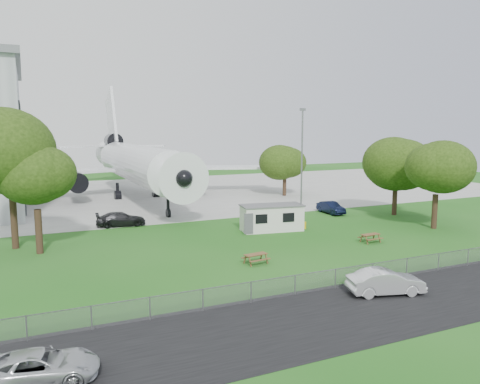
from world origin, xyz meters
name	(u,v)px	position (x,y,z in m)	size (l,w,h in m)	color
ground	(255,254)	(0.00, 0.00, 0.00)	(160.00, 160.00, 0.00)	#357128
asphalt_strip	(358,310)	(0.00, -13.00, 0.01)	(120.00, 8.00, 0.02)	black
concrete_apron	(146,194)	(0.00, 38.00, 0.01)	(120.00, 46.00, 0.03)	#B7B7B2
airliner	(135,162)	(-2.00, 35.86, 5.27)	(46.36, 47.73, 17.69)	white
site_cabin	(272,218)	(5.51, 7.32, 1.31)	(6.92, 3.64, 2.62)	silver
picnic_west	(256,264)	(-1.15, -2.41, 0.00)	(1.80, 1.50, 0.76)	brown
picnic_east	(370,242)	(11.23, -0.71, 0.00)	(1.80, 1.50, 0.76)	brown
fence	(322,291)	(0.00, -9.50, 0.00)	(58.00, 0.04, 1.30)	gray
lamp_mast	(302,171)	(8.20, 6.20, 6.00)	(0.16, 0.16, 12.00)	slate
tree_west_big	(10,157)	(-17.79, 10.23, 7.79)	(8.60, 8.60, 12.10)	#382619
tree_west_small	(36,177)	(-15.95, 7.59, 6.31)	(6.82, 6.82, 9.73)	#382619
tree_east_front	(437,170)	(21.07, 1.24, 6.05)	(6.42, 6.42, 9.28)	#382619
tree_east_back	(396,165)	(22.84, 8.85, 5.95)	(8.21, 8.21, 10.06)	#382619
tree_far_apron	(285,164)	(18.91, 28.00, 4.85)	(6.42, 6.42, 8.07)	#382619
car_centre_sedan	(386,282)	(3.19, -11.66, 0.77)	(1.64, 4.70, 1.55)	silver
car_west_estate	(39,367)	(-16.55, -13.78, 0.65)	(2.17, 4.71, 1.31)	#B4B7BC
car_ne_sedan	(331,208)	(16.45, 12.62, 0.71)	(1.51, 4.32, 1.42)	black
car_apron_van	(121,219)	(-7.89, 15.74, 0.73)	(2.05, 5.05, 1.47)	black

